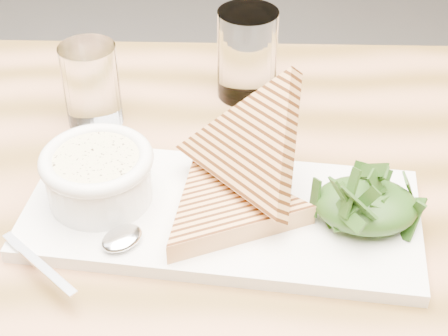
# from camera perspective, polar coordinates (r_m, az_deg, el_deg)

# --- Properties ---
(table_top) EXTENTS (1.30, 0.93, 0.04)m
(table_top) POSITION_cam_1_polar(r_m,az_deg,el_deg) (0.68, -9.17, -7.95)
(table_top) COLOR #B67B53
(table_top) RESTS_ON ground
(platter) EXTENTS (0.39, 0.19, 0.01)m
(platter) POSITION_cam_1_polar(r_m,az_deg,el_deg) (0.68, -0.18, -3.86)
(platter) COLOR white
(platter) RESTS_ON table_top
(soup_bowl) EXTENTS (0.10, 0.10, 0.04)m
(soup_bowl) POSITION_cam_1_polar(r_m,az_deg,el_deg) (0.69, -10.32, -1.10)
(soup_bowl) COLOR white
(soup_bowl) RESTS_ON platter
(soup) EXTENTS (0.09, 0.09, 0.01)m
(soup) POSITION_cam_1_polar(r_m,az_deg,el_deg) (0.67, -10.56, 0.58)
(soup) COLOR beige
(soup) RESTS_ON soup_bowl
(bowl_rim) EXTENTS (0.11, 0.11, 0.01)m
(bowl_rim) POSITION_cam_1_polar(r_m,az_deg,el_deg) (0.67, -10.58, 0.72)
(bowl_rim) COLOR white
(bowl_rim) RESTS_ON soup_bowl
(sandwich_flat) EXTENTS (0.23, 0.23, 0.02)m
(sandwich_flat) POSITION_cam_1_polar(r_m,az_deg,el_deg) (0.66, 0.20, -3.19)
(sandwich_flat) COLOR tan
(sandwich_flat) RESTS_ON platter
(sandwich_lean) EXTENTS (0.25, 0.25, 0.19)m
(sandwich_lean) POSITION_cam_1_polar(r_m,az_deg,el_deg) (0.66, 2.27, 1.78)
(sandwich_lean) COLOR tan
(sandwich_lean) RESTS_ON sandwich_flat
(salad_base) EXTENTS (0.10, 0.08, 0.04)m
(salad_base) POSITION_cam_1_polar(r_m,az_deg,el_deg) (0.66, 11.69, -3.04)
(salad_base) COLOR black
(salad_base) RESTS_ON platter
(arugula_pile) EXTENTS (0.11, 0.10, 0.05)m
(arugula_pile) POSITION_cam_1_polar(r_m,az_deg,el_deg) (0.66, 11.78, -2.52)
(arugula_pile) COLOR #2C5117
(arugula_pile) RESTS_ON platter
(spoon_bowl) EXTENTS (0.05, 0.05, 0.01)m
(spoon_bowl) POSITION_cam_1_polar(r_m,az_deg,el_deg) (0.64, -8.47, -5.78)
(spoon_bowl) COLOR silver
(spoon_bowl) RESTS_ON platter
(spoon_handle) EXTENTS (0.09, 0.07, 0.00)m
(spoon_handle) POSITION_cam_1_polar(r_m,az_deg,el_deg) (0.64, -15.17, -7.65)
(spoon_handle) COLOR silver
(spoon_handle) RESTS_ON platter
(glass_near) EXTENTS (0.06, 0.06, 0.10)m
(glass_near) POSITION_cam_1_polar(r_m,az_deg,el_deg) (0.81, -10.95, 6.75)
(glass_near) COLOR white
(glass_near) RESTS_ON table_top
(glass_far) EXTENTS (0.07, 0.07, 0.11)m
(glass_far) POSITION_cam_1_polar(r_m,az_deg,el_deg) (0.84, 1.94, 9.43)
(glass_far) COLOR white
(glass_far) RESTS_ON table_top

